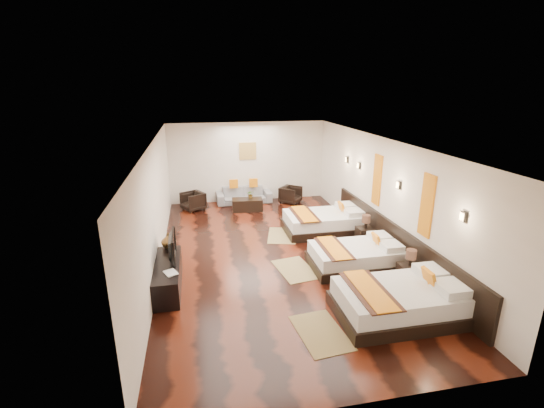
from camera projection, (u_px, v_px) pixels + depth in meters
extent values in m
cube|color=black|center=(275.00, 254.00, 9.43)|extent=(5.50, 9.50, 0.01)
cube|color=white|center=(276.00, 142.00, 8.58)|extent=(5.50, 9.50, 0.01)
cube|color=silver|center=(248.00, 162.00, 13.45)|extent=(5.50, 0.01, 2.80)
cube|color=silver|center=(155.00, 208.00, 8.49)|extent=(0.01, 9.50, 2.80)
cube|color=silver|center=(382.00, 194.00, 9.53)|extent=(0.01, 9.50, 2.80)
cube|color=black|center=(393.00, 242.00, 9.06)|extent=(0.08, 6.60, 0.90)
cube|color=black|center=(398.00, 309.00, 6.91)|extent=(2.29, 1.42, 0.24)
cube|color=white|center=(400.00, 296.00, 6.83)|extent=(2.18, 1.31, 0.33)
cube|color=orange|center=(429.00, 278.00, 6.84)|extent=(0.17, 0.35, 0.35)
cube|color=#38190F|center=(370.00, 291.00, 6.66)|extent=(0.60, 1.44, 0.02)
cube|color=orange|center=(370.00, 290.00, 6.66)|extent=(0.41, 1.44, 0.02)
cube|color=black|center=(355.00, 263.00, 8.76)|extent=(2.06, 1.27, 0.22)
cube|color=white|center=(356.00, 252.00, 8.68)|extent=(1.96, 1.18, 0.29)
cube|color=orange|center=(376.00, 240.00, 8.69)|extent=(0.15, 0.31, 0.32)
cube|color=#38190F|center=(334.00, 248.00, 8.53)|extent=(0.54, 1.29, 0.02)
cube|color=orange|center=(334.00, 248.00, 8.53)|extent=(0.37, 1.29, 0.02)
cube|color=black|center=(323.00, 227.00, 10.87)|extent=(2.22, 1.37, 0.23)
cube|color=white|center=(324.00, 218.00, 10.79)|extent=(2.11, 1.27, 0.32)
cube|color=orange|center=(342.00, 208.00, 10.80)|extent=(0.16, 0.34, 0.34)
cube|color=#38190F|center=(304.00, 214.00, 10.63)|extent=(0.58, 1.39, 0.02)
cube|color=orange|center=(304.00, 214.00, 10.62)|extent=(0.40, 1.39, 0.02)
cube|color=black|center=(409.00, 275.00, 7.95)|extent=(0.40, 0.40, 0.45)
cylinder|color=black|center=(410.00, 261.00, 7.86)|extent=(0.07, 0.07, 0.18)
cylinder|color=#3F2619|center=(411.00, 254.00, 7.81)|extent=(0.21, 0.21, 0.20)
cube|color=black|center=(365.00, 236.00, 9.97)|extent=(0.41, 0.41, 0.45)
cylinder|color=black|center=(366.00, 225.00, 9.88)|extent=(0.07, 0.07, 0.18)
cylinder|color=#3F2619|center=(366.00, 219.00, 9.83)|extent=(0.22, 0.22, 0.20)
cube|color=olive|center=(321.00, 332.00, 6.45)|extent=(0.87, 1.27, 0.01)
cube|color=olive|center=(295.00, 269.00, 8.65)|extent=(0.94, 1.31, 0.01)
cube|color=olive|center=(282.00, 235.00, 10.59)|extent=(1.02, 1.35, 0.01)
cube|color=black|center=(168.00, 276.00, 7.80)|extent=(0.50, 1.80, 0.55)
imported|color=black|center=(169.00, 247.00, 7.85)|extent=(0.14, 0.97, 0.56)
imported|color=black|center=(165.00, 275.00, 7.25)|extent=(0.32, 0.35, 0.03)
imported|color=brown|center=(169.00, 240.00, 8.44)|extent=(0.36, 0.36, 0.34)
imported|color=gray|center=(244.00, 195.00, 13.46)|extent=(1.95, 0.81, 0.56)
imported|color=black|center=(193.00, 201.00, 12.66)|extent=(0.91, 0.90, 0.62)
imported|color=black|center=(291.00, 195.00, 13.42)|extent=(0.92, 0.92, 0.60)
cube|color=black|center=(247.00, 205.00, 12.65)|extent=(1.03, 0.57, 0.40)
imported|color=#2F6321|center=(251.00, 194.00, 12.63)|extent=(0.26, 0.23, 0.28)
cube|color=#D86014|center=(427.00, 206.00, 7.66)|extent=(0.04, 0.40, 1.30)
cube|color=#D86014|center=(377.00, 180.00, 9.71)|extent=(0.04, 0.40, 1.30)
cube|color=black|center=(464.00, 216.00, 6.58)|extent=(0.06, 0.12, 0.18)
cube|color=#FFD18C|center=(462.00, 217.00, 6.57)|extent=(0.02, 0.10, 0.14)
cube|color=black|center=(399.00, 185.00, 8.63)|extent=(0.06, 0.12, 0.18)
cube|color=#FFD18C|center=(398.00, 185.00, 8.63)|extent=(0.02, 0.10, 0.14)
cube|color=black|center=(359.00, 166.00, 10.69)|extent=(0.06, 0.12, 0.18)
cube|color=#FFD18C|center=(358.00, 166.00, 10.68)|extent=(0.02, 0.10, 0.14)
cube|color=black|center=(347.00, 160.00, 11.53)|extent=(0.06, 0.12, 0.18)
cube|color=#FFD18C|center=(346.00, 160.00, 11.52)|extent=(0.02, 0.10, 0.14)
cube|color=#AD873F|center=(248.00, 151.00, 13.31)|extent=(0.60, 0.04, 0.60)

